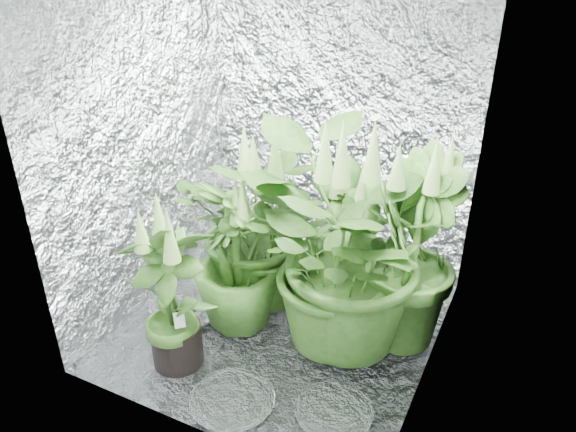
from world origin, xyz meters
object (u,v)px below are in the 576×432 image
(plant_b, at_px, (350,236))
(plant_d, at_px, (237,260))
(plant_c, at_px, (409,255))
(plant_f, at_px, (171,295))
(plant_a, at_px, (261,227))
(plant_e, at_px, (343,253))
(circulation_fan, at_px, (402,294))

(plant_b, bearing_deg, plant_d, -130.24)
(plant_c, xyz_separation_m, plant_f, (-0.95, -0.69, -0.10))
(plant_a, bearing_deg, plant_f, -101.46)
(plant_b, bearing_deg, plant_e, -73.94)
(circulation_fan, bearing_deg, plant_c, -50.10)
(plant_d, relative_size, circulation_fan, 2.22)
(plant_f, bearing_deg, circulation_fan, 42.15)
(plant_a, distance_m, plant_d, 0.26)
(plant_b, height_order, plant_e, plant_e)
(plant_b, xyz_separation_m, plant_e, (0.13, -0.45, 0.18))
(plant_b, distance_m, circulation_fan, 0.43)
(plant_b, relative_size, plant_e, 0.67)
(plant_e, bearing_deg, plant_a, 161.32)
(plant_c, relative_size, circulation_fan, 2.73)
(plant_c, bearing_deg, plant_a, -176.97)
(plant_c, bearing_deg, plant_f, -144.07)
(plant_b, bearing_deg, plant_a, -148.09)
(plant_a, bearing_deg, plant_c, 3.03)
(plant_a, relative_size, plant_f, 1.15)
(plant_d, distance_m, plant_f, 0.42)
(plant_a, relative_size, plant_d, 1.14)
(plant_d, xyz_separation_m, plant_e, (0.56, 0.06, 0.17))
(plant_a, xyz_separation_m, plant_e, (0.56, -0.19, 0.09))
(plant_a, height_order, plant_e, plant_e)
(plant_d, bearing_deg, plant_f, -107.20)
(plant_d, distance_m, plant_e, 0.59)
(circulation_fan, bearing_deg, plant_f, -114.18)
(plant_a, height_order, plant_d, plant_a)
(plant_e, xyz_separation_m, circulation_fan, (0.22, 0.37, -0.41))
(plant_a, height_order, plant_f, plant_a)
(plant_e, relative_size, plant_f, 1.47)
(plant_b, height_order, plant_f, plant_f)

